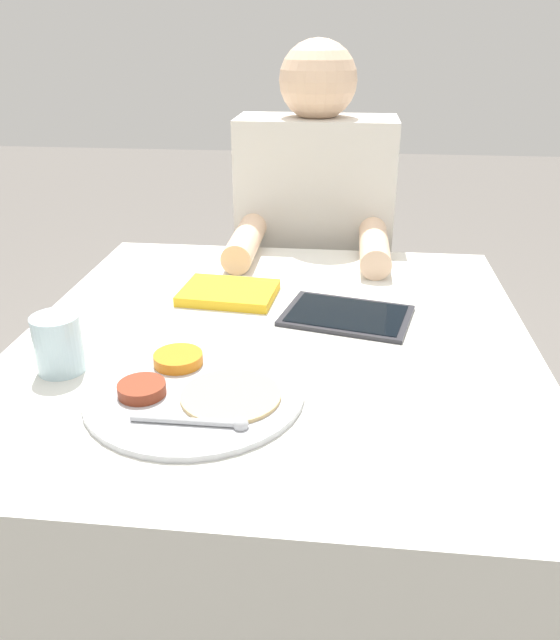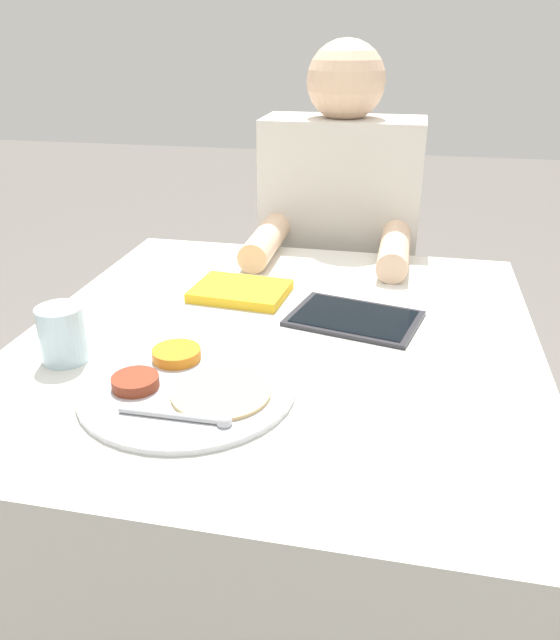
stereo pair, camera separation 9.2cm
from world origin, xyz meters
name	(u,v)px [view 1 (the left image)]	position (x,y,z in m)	size (l,w,h in m)	color
ground_plane	(276,615)	(0.00, 0.00, 0.00)	(12.00, 12.00, 0.00)	#605B56
dining_table	(276,491)	(0.00, 0.00, 0.36)	(0.92, 0.99, 0.72)	silver
thali_tray	(194,390)	(-0.10, -0.21, 0.73)	(0.33, 0.33, 0.03)	#B7BABF
red_notebook	(229,293)	(-0.12, 0.17, 0.73)	(0.20, 0.16, 0.02)	silver
tablet_device	(347,315)	(0.13, 0.09, 0.72)	(0.27, 0.21, 0.01)	#28282D
person_diner	(313,283)	(0.03, 0.65, 0.57)	(0.41, 0.48, 1.21)	black
drinking_glass	(59,344)	(-0.33, -0.16, 0.77)	(0.08, 0.08, 0.10)	silver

